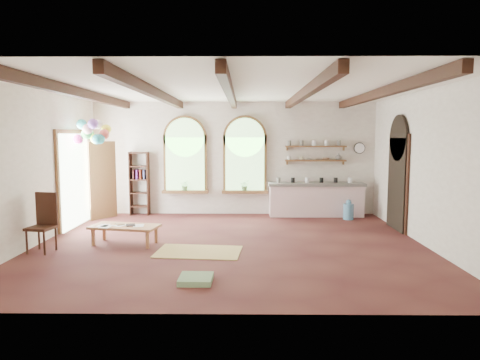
{
  "coord_description": "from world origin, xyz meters",
  "views": [
    {
      "loc": [
        0.3,
        -8.72,
        2.26
      ],
      "look_at": [
        0.19,
        0.6,
        1.29
      ],
      "focal_mm": 32.0,
      "sensor_mm": 36.0,
      "label": 1
    }
  ],
  "objects_px": {
    "side_chair": "(42,235)",
    "balloon_cluster": "(93,132)",
    "coffee_table": "(125,228)",
    "kitchen_counter": "(316,199)"
  },
  "relations": [
    {
      "from": "kitchen_counter",
      "to": "balloon_cluster",
      "type": "height_order",
      "value": "balloon_cluster"
    },
    {
      "from": "kitchen_counter",
      "to": "side_chair",
      "type": "xyz_separation_m",
      "value": [
        -5.95,
        -3.81,
        -0.14
      ]
    },
    {
      "from": "coffee_table",
      "to": "side_chair",
      "type": "distance_m",
      "value": 1.57
    },
    {
      "from": "side_chair",
      "to": "kitchen_counter",
      "type": "bearing_deg",
      "value": 32.64
    },
    {
      "from": "coffee_table",
      "to": "side_chair",
      "type": "xyz_separation_m",
      "value": [
        -1.45,
        -0.6,
        -0.02
      ]
    },
    {
      "from": "coffee_table",
      "to": "kitchen_counter",
      "type": "bearing_deg",
      "value": 35.48
    },
    {
      "from": "coffee_table",
      "to": "side_chair",
      "type": "relative_size",
      "value": 1.29
    },
    {
      "from": "side_chair",
      "to": "balloon_cluster",
      "type": "distance_m",
      "value": 3.06
    },
    {
      "from": "kitchen_counter",
      "to": "coffee_table",
      "type": "distance_m",
      "value": 5.53
    },
    {
      "from": "kitchen_counter",
      "to": "side_chair",
      "type": "height_order",
      "value": "side_chair"
    }
  ]
}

